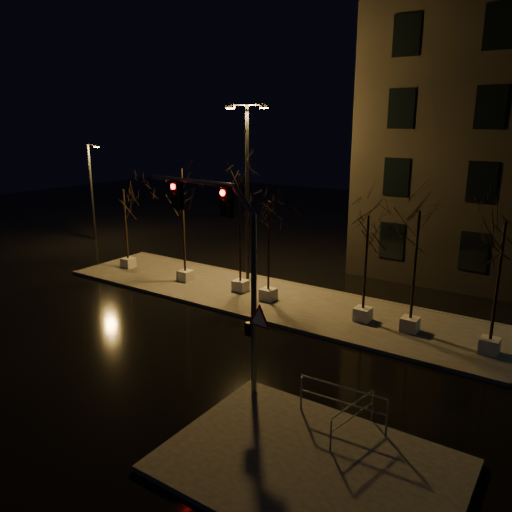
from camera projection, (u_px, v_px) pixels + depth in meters
The scene contains 15 objects.
ground at pixel (179, 343), 19.00m from camera, with size 90.00×90.00×0.00m, color black.
median at pixel (264, 297), 23.79m from camera, with size 22.00×5.00×0.15m, color #3F3C38.
sidewalk_corner at pixel (310, 465), 12.13m from camera, with size 7.00×5.00×0.15m, color #3F3C38.
tree_0 at pixel (124, 207), 27.56m from camera, with size 1.80×1.80×4.57m.
tree_1 at pixel (182, 195), 24.89m from camera, with size 1.80×1.80×5.95m.
tree_2 at pixel (240, 201), 23.28m from camera, with size 1.80×1.80×5.86m.
tree_3 at pixel (269, 224), 22.29m from camera, with size 1.80×1.80×4.76m.
tree_4 at pixel (367, 240), 19.96m from camera, with size 1.80×1.80×4.54m.
tree_5 at pixel (417, 239), 18.83m from camera, with size 1.80×1.80×4.95m.
tree_6 at pixel (502, 253), 16.93m from camera, with size 1.80×1.80×4.90m.
traffic_signal_mast at pixel (228, 255), 14.90m from camera, with size 5.15×0.75×6.33m.
streetlight_main at pixel (247, 182), 25.06m from camera, with size 2.21×0.71×8.87m.
streetlight_far at pixel (92, 188), 34.91m from camera, with size 1.32×0.31×6.73m.
guard_rail_a at pixel (342, 399), 13.58m from camera, with size 2.55×0.16×1.10m.
guard_rail_b at pixel (353, 414), 13.08m from camera, with size 0.42×1.90×0.92m.
Camera 1 is at (12.22, -12.85, 8.15)m, focal length 35.00 mm.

